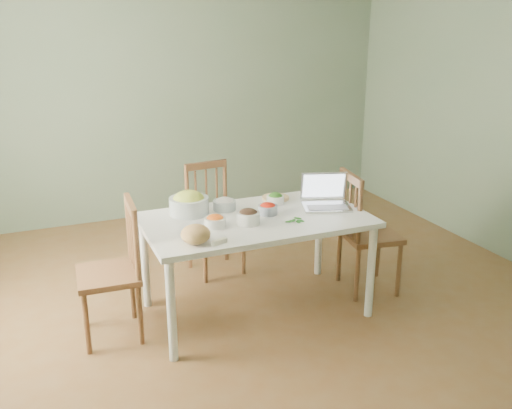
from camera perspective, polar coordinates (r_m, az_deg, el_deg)
name	(u,v)px	position (r m, az deg, el deg)	size (l,w,h in m)	color
floor	(262,308)	(4.51, 0.59, -10.40)	(5.00, 5.00, 0.00)	brown
wall_back	(173,95)	(6.37, -8.43, 10.88)	(5.00, 0.00, 2.70)	gray
dining_table	(256,265)	(4.30, 0.00, -6.14)	(1.65, 0.93, 0.77)	white
chair_far	(215,220)	(4.94, -4.12, -1.58)	(0.43, 0.41, 0.97)	brown
chair_left	(108,272)	(4.07, -14.77, -6.59)	(0.44, 0.42, 0.99)	brown
chair_right	(370,232)	(4.70, 11.46, -2.73)	(0.45, 0.43, 1.01)	brown
bread_boule	(196,234)	(3.69, -6.12, -3.00)	(0.20, 0.20, 0.13)	tan
butter_stick	(219,242)	(3.69, -3.73, -3.77)	(0.11, 0.03, 0.03)	white
bowl_squash	(189,203)	(4.23, -6.80, 0.16)	(0.29, 0.29, 0.17)	gold
bowl_carrot	(215,221)	(3.97, -4.16, -1.66)	(0.15, 0.15, 0.09)	orange
bowl_onion	(224,204)	(4.31, -3.22, 0.07)	(0.17, 0.17, 0.09)	silver
bowl_mushroom	(248,217)	(4.01, -0.79, -1.23)	(0.17, 0.17, 0.11)	black
bowl_redpep	(268,208)	(4.21, 1.20, -0.40)	(0.15, 0.15, 0.09)	#DE0800
bowl_broccoli	(275,198)	(4.45, 1.97, 0.63)	(0.14, 0.14, 0.09)	#184311
flatbread	(275,198)	(4.57, 1.98, 0.68)	(0.22, 0.22, 0.02)	tan
basil_bunch	(294,220)	(4.09, 3.86, -1.55)	(0.17, 0.17, 0.02)	#206F13
laptop	(327,193)	(4.35, 7.21, 1.21)	(0.36, 0.31, 0.25)	silver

